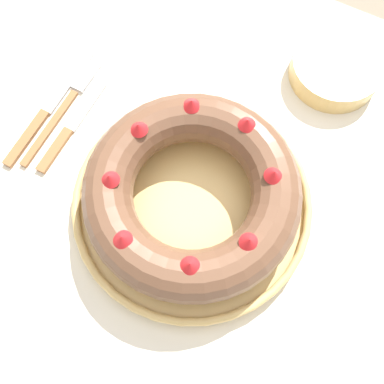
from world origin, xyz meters
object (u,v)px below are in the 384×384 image
Objects in this scene: fork at (67,104)px; serving_knife at (44,114)px; bundt_cake at (192,192)px; cake_knife at (68,131)px; serving_dish at (192,203)px; side_bowl at (335,69)px.

serving_knife is (-0.02, -0.03, 0.00)m from fork.
serving_knife is (-0.29, 0.03, -0.06)m from bundt_cake.
cake_knife is at bearing 175.28° from bundt_cake.
bundt_cake is 0.28m from fork.
fork is 0.04m from serving_knife.
cake_knife is at bearing -52.30° from fork.
bundt_cake is 0.30m from serving_knife.
side_bowl reaches higher than serving_dish.
fork is at bearing 118.20° from cake_knife.
serving_dish is 0.27m from fork.
serving_dish is 1.16× the size of bundt_cake.
fork is 1.14× the size of cake_knife.
serving_dish is 1.69× the size of fork.
side_bowl is (0.39, 0.29, 0.02)m from serving_knife.
serving_dish is 0.29m from serving_knife.
serving_knife reaches higher than fork.
serving_dish reaches higher than fork.
cake_knife is (-0.24, 0.02, -0.01)m from serving_dish.
bundt_cake is at bearing -108.07° from side_bowl.
bundt_cake is at bearing -10.21° from fork.
cake_knife is at bearing -138.72° from side_bowl.
side_bowl is (0.10, 0.32, 0.00)m from serving_dish.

